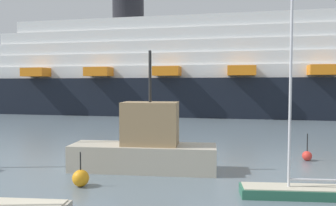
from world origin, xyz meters
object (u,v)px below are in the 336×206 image
object	(u,v)px
fishing_boat_1	(145,147)
sailboat_1	(298,188)
channel_buoy_0	(81,178)
channel_buoy_1	(307,156)
cruise_ship	(241,73)

from	to	relation	value
fishing_boat_1	sailboat_1	bearing A→B (deg)	-26.66
channel_buoy_0	channel_buoy_1	bearing A→B (deg)	38.43
fishing_boat_1	cruise_ship	xyz separation A→B (m)	(2.84, 37.10, 5.13)
channel_buoy_0	cruise_ship	size ratio (longest dim) A/B	0.02
channel_buoy_1	fishing_boat_1	bearing A→B (deg)	-150.70
sailboat_1	fishing_boat_1	xyz separation A→B (m)	(-7.60, 2.52, 0.93)
sailboat_1	cruise_ship	bearing A→B (deg)	-93.65
channel_buoy_0	cruise_ship	bearing A→B (deg)	83.33
fishing_boat_1	cruise_ship	size ratio (longest dim) A/B	0.08
sailboat_1	cruise_ship	size ratio (longest dim) A/B	0.08
channel_buoy_0	cruise_ship	world-z (taller)	cruise_ship
sailboat_1	cruise_ship	distance (m)	40.36
channel_buoy_1	cruise_ship	size ratio (longest dim) A/B	0.02
sailboat_1	fishing_boat_1	distance (m)	8.06
cruise_ship	channel_buoy_0	bearing A→B (deg)	-99.91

